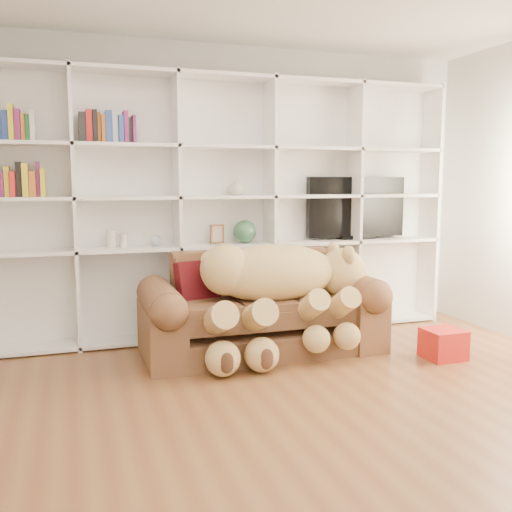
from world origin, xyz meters
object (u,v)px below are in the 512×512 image
object	(u,v)px
teddy_bear	(279,285)
tv	(356,208)
sofa	(261,314)
gift_box	(443,344)

from	to	relation	value
teddy_bear	tv	distance (m)	1.50
sofa	teddy_bear	world-z (taller)	teddy_bear
teddy_bear	tv	size ratio (longest dim) A/B	1.53
teddy_bear	tv	world-z (taller)	tv
teddy_bear	tv	xyz separation A→B (m)	(1.13, 0.81, 0.57)
sofa	tv	bearing A→B (deg)	27.57
tv	sofa	bearing A→B (deg)	-152.43
teddy_bear	gift_box	world-z (taller)	teddy_bear
sofa	tv	distance (m)	1.62
sofa	gift_box	bearing A→B (deg)	-26.56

